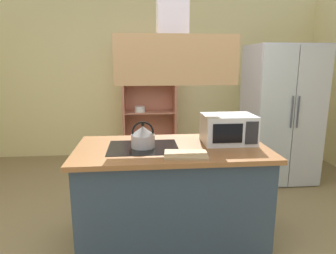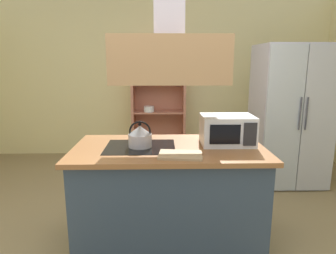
{
  "view_description": "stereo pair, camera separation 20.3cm",
  "coord_description": "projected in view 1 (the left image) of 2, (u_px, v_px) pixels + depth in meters",
  "views": [
    {
      "loc": [
        -0.13,
        -2.26,
        1.62
      ],
      "look_at": [
        0.14,
        0.57,
        1.0
      ],
      "focal_mm": 31.79,
      "sensor_mm": 36.0,
      "label": 1
    },
    {
      "loc": [
        0.07,
        -2.28,
        1.62
      ],
      "look_at": [
        0.14,
        0.57,
        1.0
      ],
      "focal_mm": 31.79,
      "sensor_mm": 36.0,
      "label": 2
    }
  ],
  "objects": [
    {
      "name": "ground_plane",
      "position": [
        159.0,
        254.0,
        2.56
      ],
      "size": [
        7.8,
        7.8,
        0.0
      ],
      "primitive_type": "plane",
      "color": "olive"
    },
    {
      "name": "wall_back",
      "position": [
        147.0,
        78.0,
        5.19
      ],
      "size": [
        6.0,
        0.12,
        2.7
      ],
      "primitive_type": "cube",
      "color": "beige",
      "rests_on": "ground"
    },
    {
      "name": "kitchen_island",
      "position": [
        172.0,
        194.0,
        2.69
      ],
      "size": [
        1.66,
        0.9,
        0.9
      ],
      "color": "#2F3D4D",
      "rests_on": "ground"
    },
    {
      "name": "range_hood",
      "position": [
        172.0,
        46.0,
        2.41
      ],
      "size": [
        0.9,
        0.7,
        1.24
      ],
      "color": "tan"
    },
    {
      "name": "refrigerator",
      "position": [
        280.0,
        114.0,
        4.08
      ],
      "size": [
        0.9,
        0.78,
        1.85
      ],
      "color": "#B9B4BF",
      "rests_on": "ground"
    },
    {
      "name": "dish_cabinet",
      "position": [
        149.0,
        106.0,
        5.08
      ],
      "size": [
        0.9,
        0.4,
        1.98
      ],
      "color": "#BC7257",
      "rests_on": "ground"
    },
    {
      "name": "kettle",
      "position": [
        143.0,
        137.0,
        2.55
      ],
      "size": [
        0.2,
        0.2,
        0.23
      ],
      "color": "#BDB3B6",
      "rests_on": "kitchen_island"
    },
    {
      "name": "cutting_board",
      "position": [
        186.0,
        155.0,
        2.34
      ],
      "size": [
        0.37,
        0.28,
        0.02
      ],
      "primitive_type": "cube",
      "rotation": [
        0.0,
        0.0,
        -0.12
      ],
      "color": "tan",
      "rests_on": "kitchen_island"
    },
    {
      "name": "microwave",
      "position": [
        228.0,
        129.0,
        2.69
      ],
      "size": [
        0.46,
        0.35,
        0.26
      ],
      "color": "silver",
      "rests_on": "kitchen_island"
    }
  ]
}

